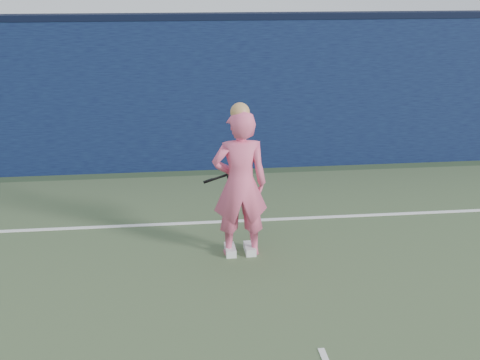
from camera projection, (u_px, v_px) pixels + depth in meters
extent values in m
cube|color=black|center=(247.00, 95.00, 10.20)|extent=(24.00, 0.40, 2.50)
cube|color=black|center=(248.00, 16.00, 9.77)|extent=(24.00, 0.42, 0.10)
imported|color=#ED5C84|center=(240.00, 184.00, 7.01)|extent=(0.66, 0.44, 1.78)
sphere|color=tan|center=(240.00, 112.00, 6.73)|extent=(0.22, 0.22, 0.22)
cube|color=white|center=(250.00, 249.00, 7.30)|extent=(0.13, 0.28, 0.10)
cube|color=white|center=(230.00, 250.00, 7.27)|extent=(0.13, 0.28, 0.10)
torus|color=black|center=(238.00, 172.00, 7.42)|extent=(0.31, 0.15, 0.31)
torus|color=#C29312|center=(238.00, 172.00, 7.42)|extent=(0.26, 0.11, 0.26)
cylinder|color=beige|center=(238.00, 172.00, 7.42)|extent=(0.25, 0.11, 0.26)
cylinder|color=black|center=(219.00, 177.00, 7.43)|extent=(0.29, 0.07, 0.10)
cylinder|color=black|center=(208.00, 181.00, 7.43)|extent=(0.13, 0.06, 0.07)
cube|color=white|center=(269.00, 220.00, 8.26)|extent=(11.00, 0.08, 0.01)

